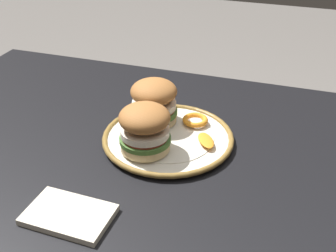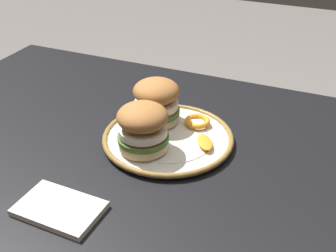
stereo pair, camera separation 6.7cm
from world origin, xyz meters
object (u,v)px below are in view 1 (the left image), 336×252
sandwich_half_left (145,128)px  sandwich_half_right (154,101)px  dining_table (179,195)px  dinner_plate (168,138)px

sandwich_half_left → sandwich_half_right: size_ratio=0.92×
dining_table → dinner_plate: size_ratio=4.90×
sandwich_half_right → dining_table: bearing=131.5°
dining_table → sandwich_half_left: size_ratio=11.58×
dining_table → sandwich_half_right: bearing=-48.5°
dining_table → sandwich_half_right: sandwich_half_right is taller
sandwich_half_left → sandwich_half_right: 0.12m
dining_table → sandwich_half_right: (0.09, -0.11, 0.17)m
dinner_plate → sandwich_half_left: (0.03, 0.06, 0.06)m
sandwich_half_left → dinner_plate: bearing=-113.7°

